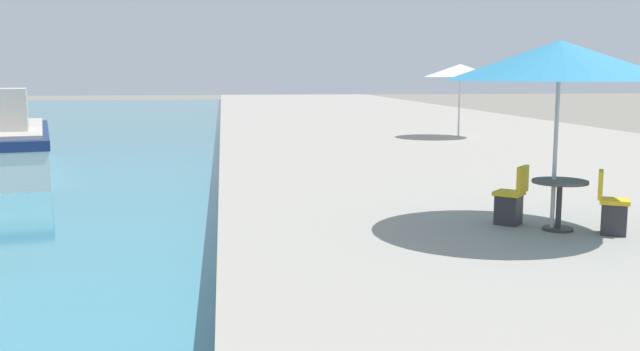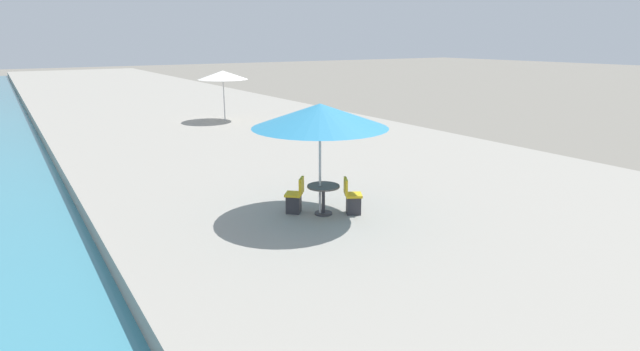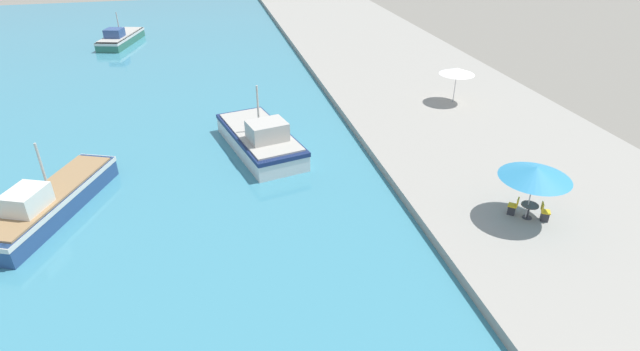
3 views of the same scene
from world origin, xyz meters
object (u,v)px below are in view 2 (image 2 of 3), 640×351
Objects in this scene: cafe_umbrella_pink at (320,116)px; cafe_umbrella_white at (223,75)px; cafe_chair_right at (295,200)px; cafe_table at (323,194)px; cafe_chair_left at (352,201)px.

cafe_umbrella_pink reaches higher than cafe_umbrella_white.
cafe_umbrella_pink reaches higher than cafe_chair_right.
cafe_table is (-3.62, -15.18, -1.86)m from cafe_umbrella_white.
cafe_chair_right is (-4.16, -14.70, -2.06)m from cafe_umbrella_white.
cafe_chair_right is at bearing -96.30° from cafe_chair_left.
cafe_chair_left reaches higher than cafe_table.
cafe_chair_left is (0.63, -0.35, -0.21)m from cafe_table.
cafe_table is 0.75m from cafe_chair_left.
cafe_umbrella_pink is 2.23m from cafe_chair_right.
cafe_umbrella_pink reaches higher than cafe_chair_left.
cafe_umbrella_pink is at bearing -93.01° from cafe_chair_right.
cafe_table is (0.08, -0.03, -1.93)m from cafe_umbrella_pink.
cafe_table is 0.88× the size of cafe_chair_right.
cafe_chair_left is at bearing -29.01° from cafe_table.
cafe_umbrella_white reaches higher than cafe_chair_right.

